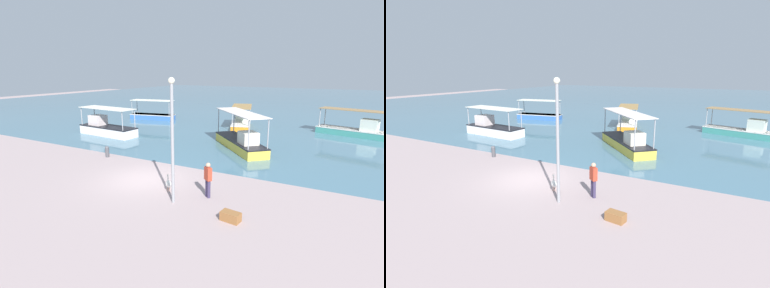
# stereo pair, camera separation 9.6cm
# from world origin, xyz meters

# --- Properties ---
(ground) EXTENTS (120.00, 120.00, 0.00)m
(ground) POSITION_xyz_m (0.00, 0.00, 0.00)
(ground) COLOR #A18C8C
(harbor_water) EXTENTS (110.00, 90.00, 0.00)m
(harbor_water) POSITION_xyz_m (0.00, 48.00, 0.00)
(harbor_water) COLOR #466D82
(harbor_water) RESTS_ON ground
(fishing_boat_near_left) EXTENTS (5.66, 5.92, 2.78)m
(fishing_boat_near_left) POSITION_xyz_m (2.50, 8.67, 0.62)
(fishing_boat_near_left) COLOR gold
(fishing_boat_near_left) RESTS_ON harbor_water
(fishing_boat_far_right) EXTENTS (6.28, 3.12, 2.37)m
(fishing_boat_far_right) POSITION_xyz_m (9.97, 18.10, 0.60)
(fishing_boat_far_right) COLOR teal
(fishing_boat_far_right) RESTS_ON harbor_water
(fishing_boat_near_right) EXTENTS (5.99, 2.24, 2.51)m
(fishing_boat_near_right) POSITION_xyz_m (-10.10, 7.68, 0.66)
(fishing_boat_near_right) COLOR white
(fishing_boat_near_right) RESTS_ON harbor_water
(fishing_boat_outer) EXTENTS (3.24, 5.30, 2.23)m
(fishing_boat_outer) POSITION_xyz_m (-0.54, 17.33, 0.56)
(fishing_boat_outer) COLOR orange
(fishing_boat_outer) RESTS_ON harbor_water
(fishing_boat_center) EXTENTS (5.61, 2.60, 2.31)m
(fishing_boat_center) POSITION_xyz_m (-11.87, 17.24, 0.48)
(fishing_boat_center) COLOR #3667BA
(fishing_boat_center) RESTS_ON harbor_water
(pelican) EXTENTS (0.62, 0.67, 0.80)m
(pelican) POSITION_xyz_m (2.10, -0.69, 0.38)
(pelican) COLOR #E0997A
(pelican) RESTS_ON ground
(lamp_post) EXTENTS (0.28, 0.28, 5.54)m
(lamp_post) POSITION_xyz_m (3.02, -1.70, 3.13)
(lamp_post) COLOR gray
(lamp_post) RESTS_ON ground
(mooring_bollard) EXTENTS (0.27, 0.27, 0.78)m
(mooring_bollard) POSITION_xyz_m (-4.85, 2.29, 0.42)
(mooring_bollard) COLOR #47474C
(mooring_bollard) RESTS_ON ground
(fisherman_standing) EXTENTS (0.45, 0.42, 1.69)m
(fisherman_standing) POSITION_xyz_m (4.14, -0.44, 0.91)
(fisherman_standing) COLOR #362E4E
(fisherman_standing) RESTS_ON ground
(cargo_crate) EXTENTS (0.83, 0.55, 0.37)m
(cargo_crate) POSITION_xyz_m (5.93, -2.08, 0.19)
(cargo_crate) COLOR brown
(cargo_crate) RESTS_ON ground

